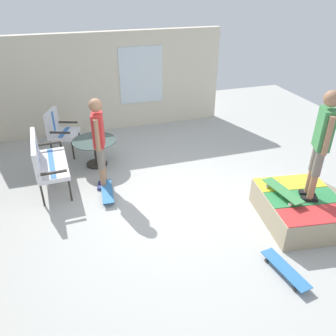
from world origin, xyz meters
TOP-DOWN VIEW (x-y plane):
  - ground_plane at (0.00, 0.00)m, footprint 12.00×12.00m
  - house_facade at (3.80, 0.49)m, footprint 0.23×6.00m
  - skate_ramp at (-1.04, -1.91)m, footprint 1.59×1.96m
  - patio_bench at (1.23, 2.04)m, footprint 1.27×0.61m
  - patio_chair_near_house at (2.65, 1.75)m, footprint 0.77×0.73m
  - patio_table at (1.88, 1.07)m, footprint 0.90×0.90m
  - person_watching at (0.96, 1.04)m, footprint 0.47×0.30m
  - person_skater at (-1.06, -1.96)m, footprint 0.44×0.34m
  - skateboard_by_bench at (0.64, 1.03)m, footprint 0.81×0.26m
  - skateboard_spare at (-1.98, -0.98)m, footprint 0.82×0.30m
  - skateboard_on_ramp at (-0.89, -1.59)m, footprint 0.82×0.29m

SIDE VIEW (x-z plane):
  - ground_plane at x=0.00m, z-range -0.10..0.00m
  - skateboard_by_bench at x=0.64m, z-range 0.03..0.14m
  - skateboard_spare at x=-1.98m, z-range 0.03..0.14m
  - skate_ramp at x=-1.04m, z-range 0.00..0.46m
  - patio_table at x=1.88m, z-range 0.12..0.69m
  - skateboard_on_ramp at x=-0.89m, z-range 0.49..0.59m
  - patio_chair_near_house at x=2.65m, z-range 0.10..1.12m
  - patio_bench at x=1.23m, z-range 0.11..1.13m
  - person_watching at x=0.96m, z-range 0.15..1.90m
  - house_facade at x=3.80m, z-range 0.00..2.41m
  - person_skater at x=-1.06m, z-range 0.61..2.35m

